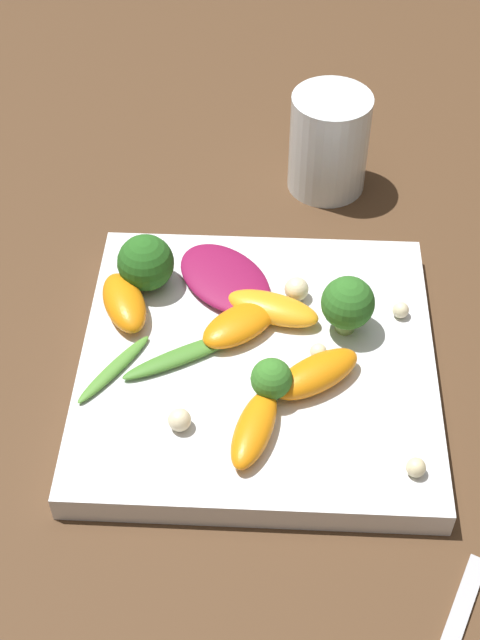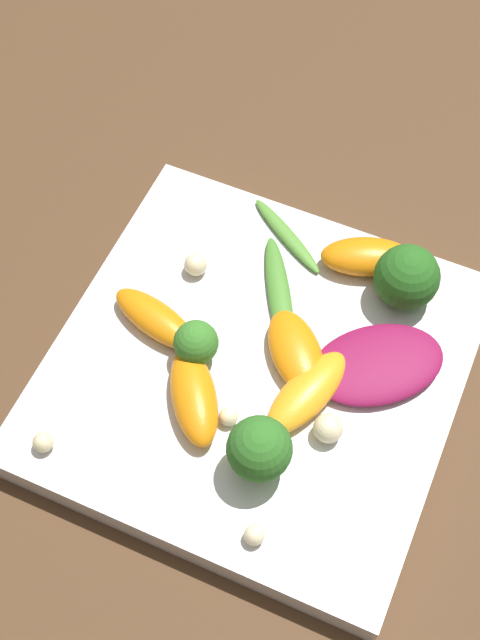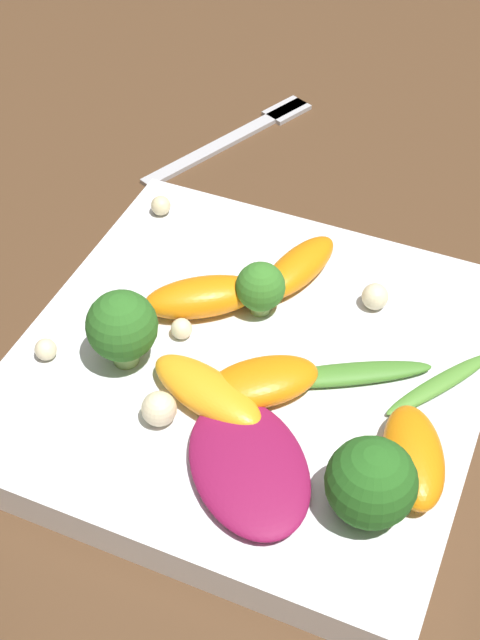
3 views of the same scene
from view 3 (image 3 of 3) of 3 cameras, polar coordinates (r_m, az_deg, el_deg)
name	(u,v)px [view 3 (image 3 of 3)]	position (r m, az deg, el deg)	size (l,w,h in m)	color
ground_plane	(252,384)	(0.51, 0.76, -4.13)	(2.40, 2.40, 0.00)	#4C331E
plate	(252,371)	(0.50, 0.78, -3.31)	(0.25, 0.25, 0.02)	white
fork	(246,130)	(0.70, 0.38, 12.08)	(0.08, 0.16, 0.01)	#B2B2B7
radicchio_leaf_0	(249,466)	(0.44, 0.57, -9.31)	(0.10, 0.10, 0.01)	maroon
orange_segment_0	(262,382)	(0.47, 1.39, -3.99)	(0.07, 0.06, 0.02)	orange
orange_segment_1	(299,267)	(0.54, 3.77, 3.38)	(0.04, 0.07, 0.02)	orange
orange_segment_2	(413,456)	(0.45, 11.04, -8.57)	(0.05, 0.07, 0.02)	orange
orange_segment_3	(202,297)	(0.51, -2.43, 1.49)	(0.07, 0.06, 0.02)	orange
orange_segment_4	(207,392)	(0.47, -2.11, -4.61)	(0.08, 0.05, 0.02)	orange
broccoli_floret_0	(371,483)	(0.42, 8.39, -10.28)	(0.04, 0.04, 0.04)	#7A9E51
broccoli_floret_1	(122,327)	(0.48, -7.56, -0.46)	(0.04, 0.04, 0.05)	#84AD5B
broccoli_floret_2	(261,288)	(0.51, 1.32, 2.08)	(0.03, 0.03, 0.03)	#84AD5B
arugula_sprig_0	(440,384)	(0.49, 12.68, -4.00)	(0.05, 0.07, 0.01)	#518E33
arugula_sprig_1	(346,374)	(0.48, 6.80, -3.48)	(0.09, 0.06, 0.01)	#47842D
macadamia_nut_0	(159,409)	(0.46, -5.20, -5.68)	(0.02, 0.02, 0.02)	beige
macadamia_nut_1	(181,329)	(0.50, -3.79, -0.60)	(0.01, 0.01, 0.01)	beige
macadamia_nut_2	(161,206)	(0.59, -5.09, 7.30)	(0.01, 0.01, 0.01)	beige
macadamia_nut_3	(46,349)	(0.50, -12.33, -1.85)	(0.01, 0.01, 0.01)	beige
macadamia_nut_4	(375,297)	(0.52, 8.64, 1.50)	(0.02, 0.02, 0.02)	beige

